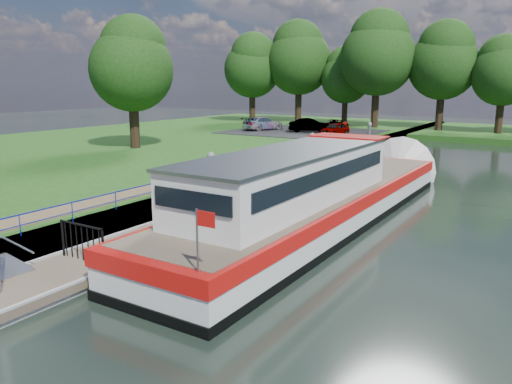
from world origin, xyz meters
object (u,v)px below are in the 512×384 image
Objects in this scene: car_b at (310,125)px; car_d at (333,125)px; pontoon at (269,199)px; barge at (325,195)px; car_a at (335,129)px; car_c at (263,123)px.

car_b is 0.99× the size of car_d.
barge is (3.60, -1.58, 0.90)m from pontoon.
car_d is at bearing 107.72° from pontoon.
car_d is (-8.59, 26.89, 1.22)m from pontoon.
car_b is (-10.07, 24.63, 1.32)m from pontoon.
pontoon is at bearing 156.22° from barge.
car_a is at bearing 112.71° from barge.
car_b is at bearing 112.23° from pontoon.
car_b is 0.88× the size of car_c.
car_c is (-15.26, 24.30, 1.32)m from pontoon.
barge is at bearing -66.07° from car_d.
car_b is (-3.33, 1.53, 0.08)m from car_a.
car_b and car_c have the same top height.
pontoon is at bearing 179.11° from car_b.
car_c is at bearing -157.98° from car_d.
car_a is (-10.33, 24.69, 0.33)m from barge.
barge is 30.97m from car_d.
car_b reaches higher than car_a.
car_b is at bearing 164.68° from car_a.
car_a reaches higher than pontoon.
car_c is at bearing -178.63° from car_a.
car_a is 0.75× the size of car_c.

